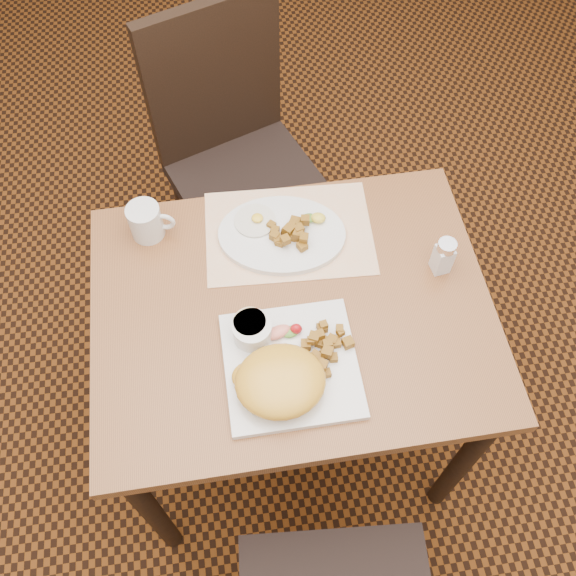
# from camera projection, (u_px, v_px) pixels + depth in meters

# --- Properties ---
(ground) EXTENTS (8.00, 8.00, 0.00)m
(ground) POSITION_uv_depth(u_px,v_px,m) (291.00, 422.00, 2.08)
(ground) COLOR black
(ground) RESTS_ON ground
(table) EXTENTS (0.90, 0.70, 0.75)m
(table) POSITION_uv_depth(u_px,v_px,m) (292.00, 330.00, 1.53)
(table) COLOR brown
(table) RESTS_ON ground
(chair_far) EXTENTS (0.54, 0.55, 0.97)m
(chair_far) POSITION_uv_depth(u_px,v_px,m) (235.00, 148.00, 1.98)
(chair_far) COLOR black
(chair_far) RESTS_ON ground
(placemat) EXTENTS (0.42, 0.30, 0.00)m
(placemat) POSITION_uv_depth(u_px,v_px,m) (289.00, 233.00, 1.55)
(placemat) COLOR white
(placemat) RESTS_ON table
(plate_square) EXTENTS (0.28, 0.28, 0.02)m
(plate_square) POSITION_uv_depth(u_px,v_px,m) (291.00, 365.00, 1.36)
(plate_square) COLOR silver
(plate_square) RESTS_ON table
(plate_oval) EXTENTS (0.34, 0.27, 0.02)m
(plate_oval) POSITION_uv_depth(u_px,v_px,m) (282.00, 235.00, 1.53)
(plate_oval) COLOR silver
(plate_oval) RESTS_ON placemat
(hollandaise_mound) EXTENTS (0.19, 0.17, 0.07)m
(hollandaise_mound) POSITION_uv_depth(u_px,v_px,m) (279.00, 381.00, 1.30)
(hollandaise_mound) COLOR gold
(hollandaise_mound) RESTS_ON plate_square
(ramekin) EXTENTS (0.09, 0.09, 0.05)m
(ramekin) POSITION_uv_depth(u_px,v_px,m) (252.00, 330.00, 1.37)
(ramekin) COLOR silver
(ramekin) RESTS_ON plate_square
(garnish_sq) EXTENTS (0.09, 0.05, 0.03)m
(garnish_sq) POSITION_uv_depth(u_px,v_px,m) (285.00, 331.00, 1.38)
(garnish_sq) COLOR #387223
(garnish_sq) RESTS_ON plate_square
(fried_egg) EXTENTS (0.10, 0.10, 0.02)m
(fried_egg) POSITION_uv_depth(u_px,v_px,m) (255.00, 220.00, 1.54)
(fried_egg) COLOR white
(fried_egg) RESTS_ON plate_oval
(garnish_ov) EXTENTS (0.07, 0.04, 0.02)m
(garnish_ov) POSITION_uv_depth(u_px,v_px,m) (314.00, 218.00, 1.54)
(garnish_ov) COLOR #387223
(garnish_ov) RESTS_ON plate_oval
(salt_shaker) EXTENTS (0.05, 0.05, 0.10)m
(salt_shaker) POSITION_uv_depth(u_px,v_px,m) (443.00, 256.00, 1.45)
(salt_shaker) COLOR white
(salt_shaker) RESTS_ON table
(coffee_mug) EXTENTS (0.11, 0.08, 0.09)m
(coffee_mug) POSITION_uv_depth(u_px,v_px,m) (147.00, 221.00, 1.51)
(coffee_mug) COLOR silver
(coffee_mug) RESTS_ON table
(home_fries_sq) EXTENTS (0.11, 0.13, 0.04)m
(home_fries_sq) POSITION_uv_depth(u_px,v_px,m) (325.00, 346.00, 1.36)
(home_fries_sq) COLOR #966418
(home_fries_sq) RESTS_ON plate_square
(home_fries_ov) EXTENTS (0.10, 0.10, 0.04)m
(home_fries_ov) POSITION_uv_depth(u_px,v_px,m) (290.00, 233.00, 1.51)
(home_fries_ov) COLOR #966418
(home_fries_ov) RESTS_ON plate_oval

